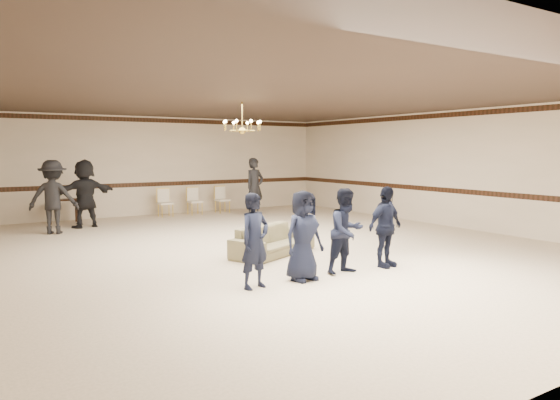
{
  "coord_description": "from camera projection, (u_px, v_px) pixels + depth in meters",
  "views": [
    {
      "loc": [
        -5.54,
        -9.39,
        2.11
      ],
      "look_at": [
        0.07,
        -0.5,
        1.09
      ],
      "focal_mm": 32.87,
      "sensor_mm": 36.0,
      "label": 1
    }
  ],
  "objects": [
    {
      "name": "crown_molding",
      "position": [
        155.0,
        120.0,
        16.63
      ],
      "size": [
        12.0,
        0.02,
        0.14
      ],
      "primitive_type": "cube",
      "color": "#33190F",
      "rests_on": "wall_back"
    },
    {
      "name": "adult_mid",
      "position": [
        85.0,
        193.0,
        13.96
      ],
      "size": [
        1.8,
        0.83,
        1.87
      ],
      "primitive_type": "imported",
      "rotation": [
        0.0,
        0.0,
        3.31
      ],
      "color": "black",
      "rests_on": "floor"
    },
    {
      "name": "adult_left",
      "position": [
        53.0,
        197.0,
        12.9
      ],
      "size": [
        1.38,
        1.11,
        1.87
      ],
      "primitive_type": "imported",
      "rotation": [
        0.0,
        0.0,
        2.74
      ],
      "color": "black",
      "rests_on": "floor"
    },
    {
      "name": "room",
      "position": [
        265.0,
        174.0,
        10.89
      ],
      "size": [
        12.01,
        14.01,
        3.21
      ],
      "color": "beige",
      "rests_on": "ground"
    },
    {
      "name": "boy_d",
      "position": [
        385.0,
        227.0,
        9.23
      ],
      "size": [
        0.9,
        0.49,
        1.47
      ],
      "primitive_type": "imported",
      "rotation": [
        0.0,
        0.0,
        0.16
      ],
      "color": "black",
      "rests_on": "floor"
    },
    {
      "name": "adult_right",
      "position": [
        255.0,
        187.0,
        16.34
      ],
      "size": [
        0.76,
        0.58,
        1.87
      ],
      "primitive_type": "imported",
      "rotation": [
        0.0,
        0.0,
        0.21
      ],
      "color": "black",
      "rests_on": "floor"
    },
    {
      "name": "banquet_chair_left",
      "position": [
        165.0,
        203.0,
        16.24
      ],
      "size": [
        0.43,
        0.43,
        0.89
      ],
      "primitive_type": null,
      "rotation": [
        0.0,
        0.0,
        -0.01
      ],
      "color": "beige",
      "rests_on": "floor"
    },
    {
      "name": "banquet_chair_mid",
      "position": [
        195.0,
        201.0,
        16.77
      ],
      "size": [
        0.43,
        0.43,
        0.89
      ],
      "primitive_type": null,
      "rotation": [
        0.0,
        0.0,
        0.01
      ],
      "color": "beige",
      "rests_on": "floor"
    },
    {
      "name": "console_table",
      "position": [
        63.0,
        211.0,
        14.83
      ],
      "size": [
        0.84,
        0.36,
        0.7
      ],
      "primitive_type": "cube",
      "rotation": [
        0.0,
        0.0,
        -0.01
      ],
      "color": "black",
      "rests_on": "floor"
    },
    {
      "name": "boy_a",
      "position": [
        255.0,
        241.0,
        7.79
      ],
      "size": [
        0.6,
        0.47,
        1.47
      ],
      "primitive_type": "imported",
      "rotation": [
        0.0,
        0.0,
        0.24
      ],
      "color": "black",
      "rests_on": "floor"
    },
    {
      "name": "chair_rail",
      "position": [
        157.0,
        184.0,
        16.83
      ],
      "size": [
        12.0,
        0.02,
        0.14
      ],
      "primitive_type": "cube",
      "color": "#33190F",
      "rests_on": "wall_back"
    },
    {
      "name": "boy_c",
      "position": [
        347.0,
        231.0,
        8.75
      ],
      "size": [
        0.75,
        0.6,
        1.47
      ],
      "primitive_type": "imported",
      "rotation": [
        0.0,
        0.0,
        0.07
      ],
      "color": "black",
      "rests_on": "floor"
    },
    {
      "name": "banquet_chair_right",
      "position": [
        222.0,
        200.0,
        17.3
      ],
      "size": [
        0.45,
        0.45,
        0.89
      ],
      "primitive_type": null,
      "rotation": [
        0.0,
        0.0,
        0.05
      ],
      "color": "beige",
      "rests_on": "floor"
    },
    {
      "name": "chandelier",
      "position": [
        242.0,
        116.0,
        11.61
      ],
      "size": [
        0.94,
        0.94,
        0.89
      ],
      "primitive_type": null,
      "color": "#B5953A",
      "rests_on": "ceiling"
    },
    {
      "name": "boy_b",
      "position": [
        303.0,
        236.0,
        8.27
      ],
      "size": [
        0.76,
        0.54,
        1.47
      ],
      "primitive_type": "imported",
      "rotation": [
        0.0,
        0.0,
        0.11
      ],
      "color": "black",
      "rests_on": "floor"
    },
    {
      "name": "settee",
      "position": [
        273.0,
        240.0,
        10.38
      ],
      "size": [
        2.15,
        1.52,
        0.58
      ],
      "primitive_type": "imported",
      "rotation": [
        0.0,
        0.0,
        0.41
      ],
      "color": "#6E6B49",
      "rests_on": "floor"
    }
  ]
}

